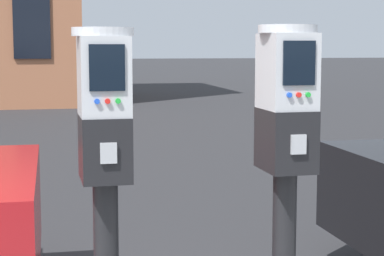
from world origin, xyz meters
name	(u,v)px	position (x,y,z in m)	size (l,w,h in m)	color
parking_meter_near_kerb	(105,162)	(-0.01, -0.12, 1.18)	(0.22, 0.25, 1.51)	black
parking_meter_twin_adjacent	(286,153)	(0.66, -0.12, 1.19)	(0.22, 0.25, 1.52)	black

